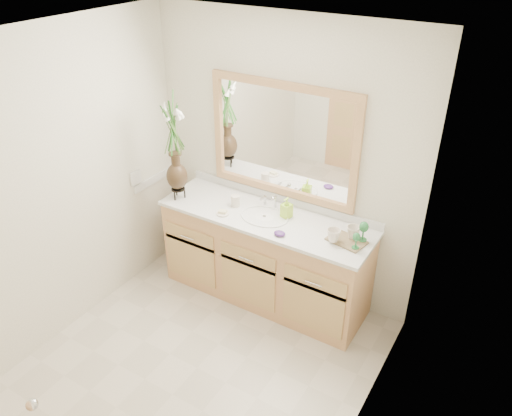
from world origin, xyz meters
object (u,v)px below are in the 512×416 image
Objects in this scene: tumbler at (235,201)px; soap_bottle at (287,208)px; tray at (347,241)px; flower_vase at (173,134)px.

tumbler is 0.46m from soap_bottle.
soap_bottle is at bearing 8.31° from tumbler.
tumbler reaches higher than tray.
flower_vase is at bearing -164.23° from tray.
tumbler is 1.03m from tray.
tumbler is at bearing -157.83° from soap_bottle.
soap_bottle is (0.96, 0.21, -0.52)m from flower_vase.
soap_bottle reaches higher than tumbler.
soap_bottle is (0.46, 0.07, 0.03)m from tumbler.
tumbler is 0.63× the size of soap_bottle.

